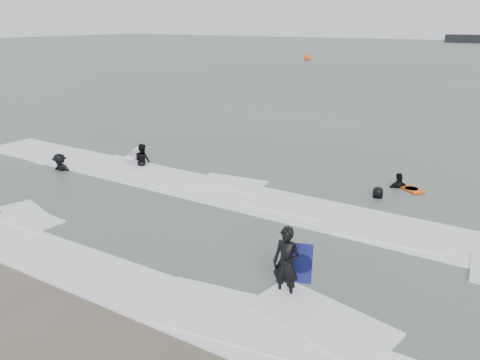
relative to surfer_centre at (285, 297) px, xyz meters
The scene contains 9 objects.
ground 3.88m from the surfer_centre, 163.72° to the right, with size 320.00×320.00×0.00m, color brown.
surfer_centre is the anchor object (origin of this frame).
surfer_wading 11.68m from the surfer_centre, 149.71° to the left, with size 0.78×0.61×1.60m, color black.
surfer_breaker 12.95m from the surfer_centre, 164.79° to the left, with size 1.08×0.62×1.67m, color black.
surfer_right_near 9.04m from the surfer_centre, 88.02° to the left, with size 1.04×0.43×1.78m, color black.
surfer_right_far 7.51m from the surfer_centre, 90.41° to the left, with size 0.78×0.51×1.60m, color black.
surf_foam 4.55m from the surfer_centre, 144.96° to the left, with size 30.03×9.06×0.09m.
bodyboards 5.99m from the surfer_centre, 122.13° to the left, with size 12.08×9.32×1.25m.
buoy 68.49m from the surfer_centre, 114.04° to the left, with size 1.00×1.00×1.65m.
Camera 1 is at (7.92, -7.55, 6.19)m, focal length 35.00 mm.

